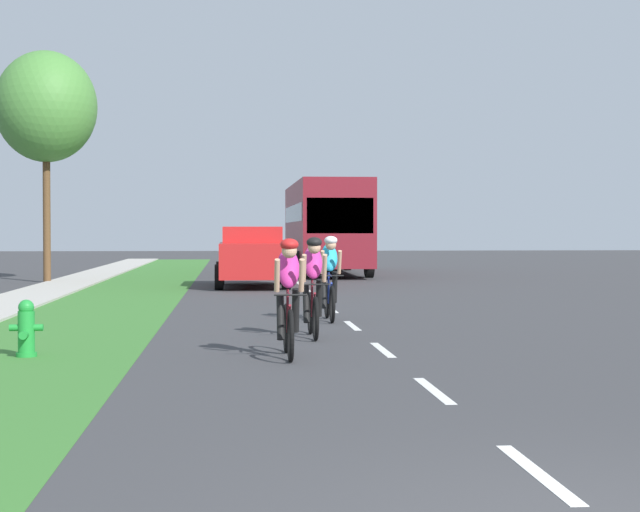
{
  "coord_description": "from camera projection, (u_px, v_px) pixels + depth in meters",
  "views": [
    {
      "loc": [
        -2.11,
        -5.45,
        1.69
      ],
      "look_at": [
        -0.33,
        15.64,
        1.16
      ],
      "focal_mm": 58.6,
      "sensor_mm": 36.0,
      "label": 1
    }
  ],
  "objects": [
    {
      "name": "fire_hydrant_green",
      "position": [
        26.0,
        329.0,
        13.86
      ],
      "size": [
        0.44,
        0.38,
        0.76
      ],
      "color": "#1E8C33",
      "rests_on": "ground_plane"
    },
    {
      "name": "cyclist_trailing",
      "position": [
        313.0,
        286.0,
        16.34
      ],
      "size": [
        0.42,
        1.72,
        1.58
      ],
      "color": "black",
      "rests_on": "ground_plane"
    },
    {
      "name": "suv_red",
      "position": [
        252.0,
        255.0,
        30.98
      ],
      "size": [
        2.15,
        4.7,
        1.79
      ],
      "color": "red",
      "rests_on": "ground_plane"
    },
    {
      "name": "grass_verge",
      "position": [
        119.0,
        300.0,
        25.17
      ],
      "size": [
        2.98,
        70.0,
        0.01
      ],
      "primitive_type": "cube",
      "color": "#38722D",
      "rests_on": "ground_plane"
    },
    {
      "name": "lane_markings_center",
      "position": [
        307.0,
        290.0,
        29.56
      ],
      "size": [
        0.12,
        54.07,
        0.01
      ],
      "color": "white",
      "rests_on": "ground_plane"
    },
    {
      "name": "street_tree_near",
      "position": [
        46.0,
        107.0,
        33.46
      ],
      "size": [
        3.24,
        3.24,
        7.44
      ],
      "color": "brown",
      "rests_on": "ground_plane"
    },
    {
      "name": "cyclist_distant",
      "position": [
        330.0,
        277.0,
        19.38
      ],
      "size": [
        0.42,
        1.72,
        1.58
      ],
      "color": "black",
      "rests_on": "ground_plane"
    },
    {
      "name": "cyclist_lead",
      "position": [
        288.0,
        296.0,
        13.77
      ],
      "size": [
        0.42,
        1.72,
        1.58
      ],
      "color": "black",
      "rests_on": "ground_plane"
    },
    {
      "name": "bus_maroon",
      "position": [
        325.0,
        223.0,
        40.71
      ],
      "size": [
        2.78,
        11.6,
        3.48
      ],
      "color": "maroon",
      "rests_on": "ground_plane"
    },
    {
      "name": "sidewalk_concrete",
      "position": [
        20.0,
        300.0,
        24.97
      ],
      "size": [
        1.71,
        70.0,
        0.1
      ],
      "primitive_type": "cube",
      "color": "#B2ADA3",
      "rests_on": "ground_plane"
    },
    {
      "name": "ground_plane",
      "position": [
        318.0,
        299.0,
        25.57
      ],
      "size": [
        120.0,
        120.0,
        0.0
      ],
      "primitive_type": "plane",
      "color": "#38383A"
    }
  ]
}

